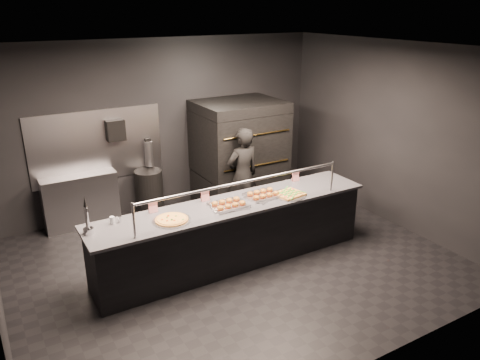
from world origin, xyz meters
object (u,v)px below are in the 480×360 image
(pizza_oven, at_px, (239,152))
(round_pizza, at_px, (172,220))
(prep_shelf, at_px, (81,201))
(beer_tap, at_px, (88,223))
(slider_tray_b, at_px, (263,194))
(slider_tray_a, at_px, (229,204))
(square_pizza, at_px, (289,194))
(fire_extinguisher, at_px, (149,153))
(service_counter, at_px, (233,233))
(towel_dispenser, at_px, (115,130))
(worker, at_px, (243,175))
(trash_bin, at_px, (150,192))

(pizza_oven, bearing_deg, round_pizza, -137.24)
(prep_shelf, height_order, beer_tap, beer_tap)
(beer_tap, xyz_separation_m, slider_tray_b, (2.45, -0.07, -0.11))
(beer_tap, relative_size, slider_tray_b, 0.83)
(slider_tray_a, xyz_separation_m, square_pizza, (0.95, -0.10, -0.01))
(beer_tap, distance_m, square_pizza, 2.81)
(fire_extinguisher, height_order, beer_tap, beer_tap)
(service_counter, bearing_deg, towel_dispenser, 110.63)
(beer_tap, relative_size, worker, 0.29)
(pizza_oven, bearing_deg, slider_tray_b, -110.30)
(trash_bin, bearing_deg, square_pizza, -61.34)
(trash_bin, bearing_deg, slider_tray_b, -66.88)
(worker, bearing_deg, service_counter, 51.69)
(service_counter, height_order, round_pizza, service_counter)
(prep_shelf, xyz_separation_m, round_pizza, (0.65, -2.41, 0.49))
(fire_extinguisher, height_order, slider_tray_a, fire_extinguisher)
(fire_extinguisher, relative_size, worker, 0.31)
(towel_dispenser, height_order, round_pizza, towel_dispenser)
(prep_shelf, distance_m, worker, 2.73)
(prep_shelf, bearing_deg, trash_bin, -4.95)
(worker, bearing_deg, square_pizza, 87.85)
(slider_tray_a, height_order, slider_tray_b, same)
(pizza_oven, height_order, slider_tray_a, pizza_oven)
(round_pizza, distance_m, worker, 2.19)
(towel_dispenser, relative_size, fire_extinguisher, 0.69)
(service_counter, height_order, pizza_oven, pizza_oven)
(prep_shelf, bearing_deg, beer_tap, -98.88)
(pizza_oven, distance_m, slider_tray_a, 2.35)
(towel_dispenser, bearing_deg, pizza_oven, -13.14)
(fire_extinguisher, height_order, square_pizza, fire_extinguisher)
(prep_shelf, bearing_deg, pizza_oven, -8.54)
(service_counter, bearing_deg, round_pizza, -174.73)
(slider_tray_b, relative_size, worker, 0.36)
(prep_shelf, height_order, trash_bin, prep_shelf)
(square_pizza, bearing_deg, round_pizza, 178.03)
(slider_tray_a, distance_m, square_pizza, 0.96)
(service_counter, relative_size, slider_tray_a, 7.38)
(slider_tray_b, bearing_deg, service_counter, -179.17)
(service_counter, xyz_separation_m, square_pizza, (0.85, -0.15, 0.47))
(round_pizza, distance_m, slider_tray_a, 0.85)
(prep_shelf, height_order, round_pizza, round_pizza)
(slider_tray_a, bearing_deg, worker, 52.32)
(fire_extinguisher, relative_size, square_pizza, 1.06)
(square_pizza, xyz_separation_m, worker, (-0.01, 1.32, -0.12))
(round_pizza, height_order, square_pizza, square_pizza)
(towel_dispenser, xyz_separation_m, worker, (1.74, -1.22, -0.73))
(slider_tray_b, xyz_separation_m, square_pizza, (0.35, -0.16, -0.01))
(slider_tray_a, height_order, square_pizza, slider_tray_a)
(worker, bearing_deg, pizza_oven, -118.44)
(towel_dispenser, xyz_separation_m, slider_tray_a, (0.80, -2.44, -0.60))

